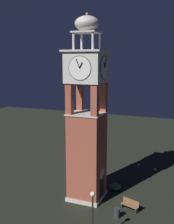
# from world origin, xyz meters

# --- Properties ---
(ground) EXTENTS (80.00, 80.00, 0.00)m
(ground) POSITION_xyz_m (0.00, 0.00, 0.00)
(ground) COLOR black
(clock_tower) EXTENTS (3.52, 3.52, 16.79)m
(clock_tower) POSITION_xyz_m (-0.00, -0.00, 7.02)
(clock_tower) COLOR #9E4C38
(clock_tower) RESTS_ON ground
(park_bench) EXTENTS (0.93, 1.66, 0.95)m
(park_bench) POSITION_xyz_m (-0.76, -4.36, 0.48)
(park_bench) COLOR brown
(park_bench) RESTS_ON ground
(lamp_post) EXTENTS (0.36, 0.36, 3.99)m
(lamp_post) POSITION_xyz_m (-6.24, -2.94, 2.75)
(lamp_post) COLOR black
(lamp_post) RESTS_ON ground
(trash_bin) EXTENTS (0.52, 0.52, 0.80)m
(trash_bin) POSITION_xyz_m (-2.33, -3.61, 0.40)
(trash_bin) COLOR #2D2D33
(trash_bin) RESTS_ON ground
(shrub_near_entry) EXTENTS (1.14, 1.14, 0.63)m
(shrub_near_entry) POSITION_xyz_m (2.45, -2.09, 0.32)
(shrub_near_entry) COLOR #336638
(shrub_near_entry) RESTS_ON ground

